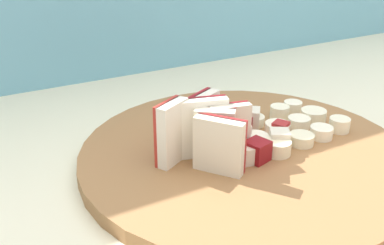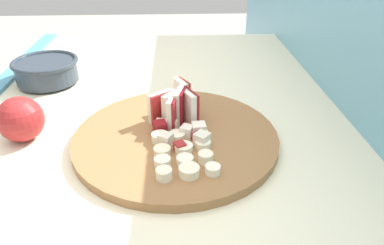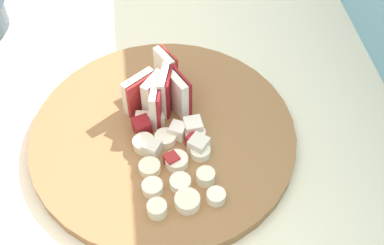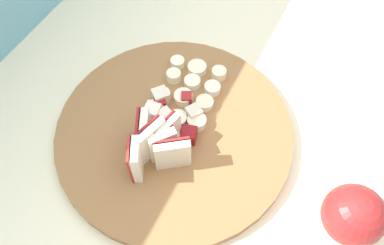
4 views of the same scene
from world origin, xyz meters
name	(u,v)px [view 3 (image 3 of 4)]	position (x,y,z in m)	size (l,w,h in m)	color
cutting_board	(163,135)	(-0.10, 0.04, 0.94)	(0.34, 0.34, 0.02)	olive
apple_wedge_fan	(162,90)	(-0.14, 0.05, 0.97)	(0.10, 0.09, 0.06)	#A32323
apple_dice_pile	(171,134)	(-0.08, 0.05, 0.95)	(0.09, 0.10, 0.02)	white
banana_slice_rows	(176,170)	(-0.03, 0.05, 0.95)	(0.13, 0.10, 0.02)	beige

